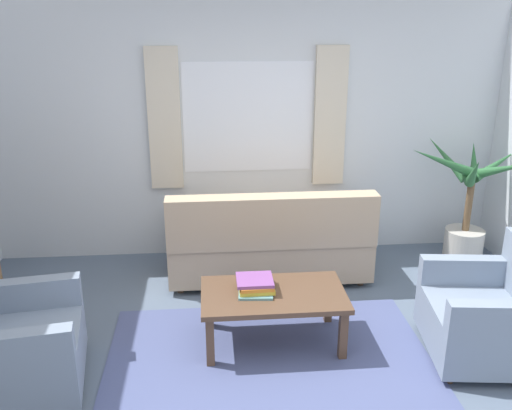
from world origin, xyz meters
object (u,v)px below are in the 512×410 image
object	(u,v)px
book_stack_on_table	(256,284)
couch	(269,242)
armchair_right	(494,314)
coffee_table	(273,299)
potted_plant	(466,215)
armchair_left	(9,344)

from	to	relation	value
book_stack_on_table	couch	bearing A→B (deg)	78.10
couch	armchair_right	bearing A→B (deg)	136.32
armchair_right	book_stack_on_table	xyz separation A→B (m)	(-1.73, 0.36, 0.13)
coffee_table	book_stack_on_table	bearing A→B (deg)	158.71
coffee_table	book_stack_on_table	xyz separation A→B (m)	(-0.13, 0.05, 0.11)
armchair_right	coffee_table	bearing A→B (deg)	-94.18
couch	armchair_right	world-z (taller)	couch
couch	coffee_table	xyz separation A→B (m)	(-0.09, -1.13, 0.01)
coffee_table	potted_plant	world-z (taller)	potted_plant
armchair_right	potted_plant	size ratio (longest dim) A/B	0.73
couch	book_stack_on_table	xyz separation A→B (m)	(-0.23, -1.07, 0.12)
couch	potted_plant	world-z (taller)	potted_plant
armchair_left	armchair_right	world-z (taller)	same
coffee_table	potted_plant	xyz separation A→B (m)	(2.12, 1.31, 0.13)
armchair_right	coffee_table	world-z (taller)	armchair_right
book_stack_on_table	coffee_table	bearing A→B (deg)	-21.29
armchair_right	book_stack_on_table	bearing A→B (deg)	-95.00
armchair_right	coffee_table	xyz separation A→B (m)	(-1.60, 0.31, 0.03)
couch	book_stack_on_table	distance (m)	1.10
coffee_table	potted_plant	distance (m)	2.50
armchair_right	potted_plant	bearing A→B (deg)	169.10
coffee_table	couch	bearing A→B (deg)	85.23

